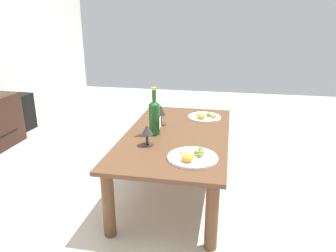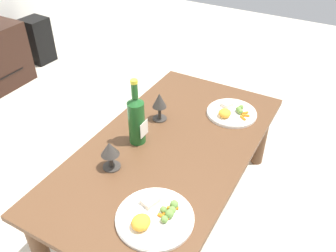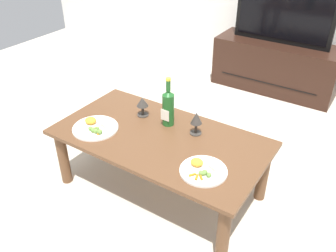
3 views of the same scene
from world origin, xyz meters
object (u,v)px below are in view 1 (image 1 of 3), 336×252
dinner_plate_right (204,117)px  dining_table (177,143)px  dinner_plate_left (192,157)px  wine_bottle (154,116)px  goblet_left (147,131)px  floor_speaker (22,112)px  goblet_right (161,111)px

dinner_plate_right → dining_table: bearing=158.2°
dinner_plate_left → dinner_plate_right: size_ratio=1.12×
wine_bottle → goblet_left: size_ratio=2.44×
wine_bottle → dinner_plate_left: 0.48m
dining_table → floor_speaker: size_ratio=3.30×
wine_bottle → goblet_left: (-0.20, -0.00, -0.04)m
dining_table → dinner_plate_left: bearing=-158.4°
goblet_left → dinner_plate_left: goblet_left is taller
dining_table → goblet_right: size_ratio=8.68×
dining_table → dinner_plate_right: size_ratio=5.08×
floor_speaker → wine_bottle: (-1.00, -1.72, 0.36)m
dinner_plate_left → goblet_right: bearing=28.5°
goblet_left → dinner_plate_left: bearing=-116.4°
dinner_plate_left → dinner_plate_right: bearing=-0.0°
dining_table → dinner_plate_left: dinner_plate_left is taller
wine_bottle → goblet_right: wine_bottle is taller
dining_table → dinner_plate_right: 0.42m
wine_bottle → dinner_plate_left: wine_bottle is taller
goblet_left → dinner_plate_right: goblet_left is taller
wine_bottle → goblet_left: bearing=-179.9°
goblet_left → goblet_right: bearing=0.0°
dinner_plate_right → floor_speaker: bearing=74.1°
wine_bottle → dinner_plate_left: bearing=-139.5°
goblet_left → goblet_right: size_ratio=0.89×
dinner_plate_right → goblet_right: bearing=125.5°
goblet_left → goblet_right: goblet_right is taller
floor_speaker → dinner_plate_right: (-0.58, -2.02, 0.24)m
dining_table → dinner_plate_left: 0.42m
goblet_left → dinner_plate_right: 0.69m
wine_bottle → floor_speaker: bearing=60.0°
dinner_plate_left → floor_speaker: bearing=56.3°
floor_speaker → wine_bottle: 2.02m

